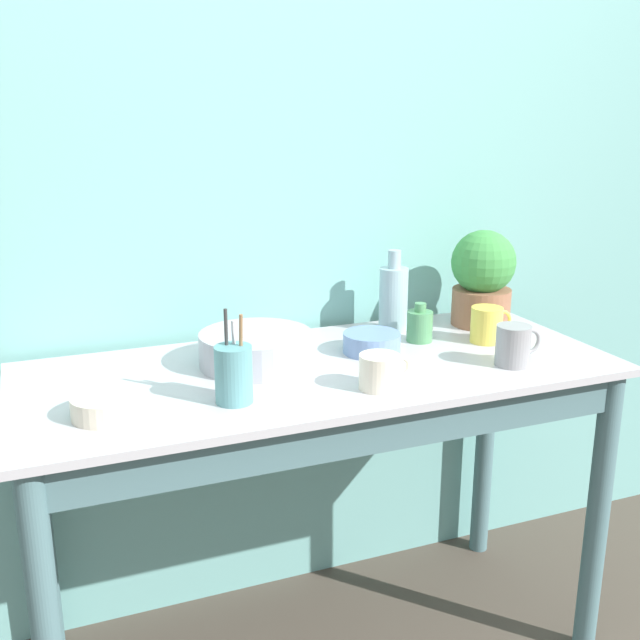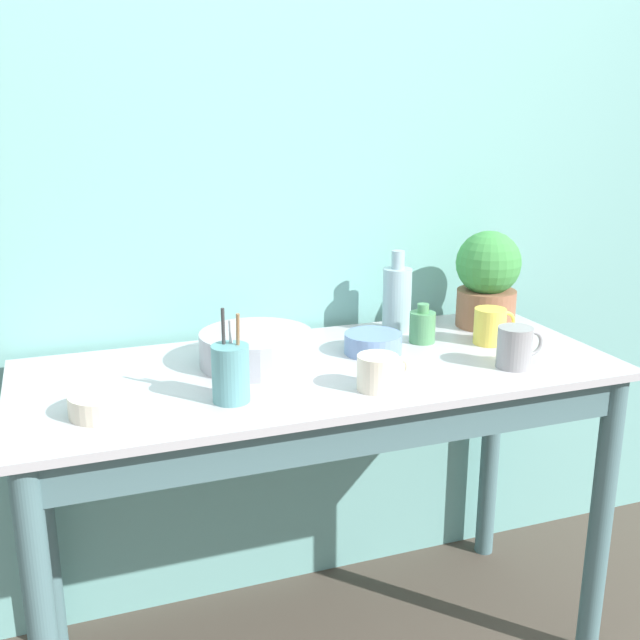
{
  "view_description": "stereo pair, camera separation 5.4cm",
  "coord_description": "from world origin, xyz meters",
  "px_view_note": "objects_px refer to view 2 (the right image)",
  "views": [
    {
      "loc": [
        -0.65,
        -1.33,
        1.47
      ],
      "look_at": [
        0.0,
        0.32,
        0.97
      ],
      "focal_mm": 42.0,
      "sensor_mm": 36.0,
      "label": 1
    },
    {
      "loc": [
        -0.6,
        -1.35,
        1.47
      ],
      "look_at": [
        0.0,
        0.32,
        0.97
      ],
      "focal_mm": 42.0,
      "sensor_mm": 36.0,
      "label": 2
    }
  ],
  "objects_px": {
    "mug_cream": "(378,372)",
    "bowl_small_blue": "(373,343)",
    "bottle_tall": "(397,298)",
    "mug_grey": "(515,347)",
    "bowl_wash_large": "(256,348)",
    "mug_yellow": "(490,326)",
    "bowl_small_cream": "(104,403)",
    "utensil_cup": "(231,373)",
    "bottle_short": "(422,326)",
    "potted_plant": "(488,278)"
  },
  "relations": [
    {
      "from": "mug_cream",
      "to": "bowl_small_blue",
      "type": "distance_m",
      "value": 0.26
    },
    {
      "from": "bottle_tall",
      "to": "mug_grey",
      "type": "bearing_deg",
      "value": -69.82
    },
    {
      "from": "bowl_wash_large",
      "to": "mug_yellow",
      "type": "bearing_deg",
      "value": -4.61
    },
    {
      "from": "mug_yellow",
      "to": "bowl_small_cream",
      "type": "xyz_separation_m",
      "value": [
        -1.03,
        -0.15,
        -0.03
      ]
    },
    {
      "from": "mug_grey",
      "to": "bowl_small_cream",
      "type": "relative_size",
      "value": 0.85
    },
    {
      "from": "utensil_cup",
      "to": "bowl_wash_large",
      "type": "bearing_deg",
      "value": 62.02
    },
    {
      "from": "bottle_short",
      "to": "potted_plant",
      "type": "bearing_deg",
      "value": 17.72
    },
    {
      "from": "mug_grey",
      "to": "utensil_cup",
      "type": "bearing_deg",
      "value": 178.36
    },
    {
      "from": "bowl_wash_large",
      "to": "mug_grey",
      "type": "height_order",
      "value": "mug_grey"
    },
    {
      "from": "bottle_tall",
      "to": "mug_cream",
      "type": "xyz_separation_m",
      "value": [
        -0.24,
        -0.41,
        -0.06
      ]
    },
    {
      "from": "bowl_wash_large",
      "to": "bottle_tall",
      "type": "distance_m",
      "value": 0.48
    },
    {
      "from": "potted_plant",
      "to": "bowl_small_cream",
      "type": "relative_size",
      "value": 1.9
    },
    {
      "from": "bowl_small_cream",
      "to": "utensil_cup",
      "type": "height_order",
      "value": "utensil_cup"
    },
    {
      "from": "bottle_tall",
      "to": "bowl_small_blue",
      "type": "relative_size",
      "value": 1.55
    },
    {
      "from": "mug_cream",
      "to": "bottle_tall",
      "type": "bearing_deg",
      "value": 59.51
    },
    {
      "from": "potted_plant",
      "to": "mug_cream",
      "type": "xyz_separation_m",
      "value": [
        -0.51,
        -0.37,
        -0.1
      ]
    },
    {
      "from": "potted_plant",
      "to": "mug_grey",
      "type": "bearing_deg",
      "value": -110.49
    },
    {
      "from": "potted_plant",
      "to": "bowl_wash_large",
      "type": "height_order",
      "value": "potted_plant"
    },
    {
      "from": "bottle_tall",
      "to": "bowl_small_cream",
      "type": "distance_m",
      "value": 0.92
    },
    {
      "from": "utensil_cup",
      "to": "potted_plant",
      "type": "bearing_deg",
      "value": 20.87
    },
    {
      "from": "bottle_short",
      "to": "mug_yellow",
      "type": "height_order",
      "value": "bottle_short"
    },
    {
      "from": "bowl_wash_large",
      "to": "bottle_tall",
      "type": "height_order",
      "value": "bottle_tall"
    },
    {
      "from": "mug_grey",
      "to": "bowl_wash_large",
      "type": "bearing_deg",
      "value": 158.19
    },
    {
      "from": "mug_grey",
      "to": "bowl_small_blue",
      "type": "distance_m",
      "value": 0.36
    },
    {
      "from": "bottle_short",
      "to": "mug_cream",
      "type": "bearing_deg",
      "value": -132.36
    },
    {
      "from": "bottle_tall",
      "to": "mug_grey",
      "type": "height_order",
      "value": "bottle_tall"
    },
    {
      "from": "mug_grey",
      "to": "mug_cream",
      "type": "height_order",
      "value": "mug_grey"
    },
    {
      "from": "bowl_small_cream",
      "to": "mug_grey",
      "type": "bearing_deg",
      "value": -2.41
    },
    {
      "from": "bottle_short",
      "to": "utensil_cup",
      "type": "distance_m",
      "value": 0.64
    },
    {
      "from": "bottle_tall",
      "to": "bottle_short",
      "type": "distance_m",
      "value": 0.14
    },
    {
      "from": "bowl_wash_large",
      "to": "mug_cream",
      "type": "xyz_separation_m",
      "value": [
        0.22,
        -0.26,
        -0.0
      ]
    },
    {
      "from": "mug_cream",
      "to": "bowl_small_blue",
      "type": "xyz_separation_m",
      "value": [
        0.09,
        0.24,
        -0.01
      ]
    },
    {
      "from": "bottle_tall",
      "to": "bowl_small_blue",
      "type": "distance_m",
      "value": 0.23
    },
    {
      "from": "bottle_short",
      "to": "bowl_small_blue",
      "type": "xyz_separation_m",
      "value": [
        -0.17,
        -0.04,
        -0.02
      ]
    },
    {
      "from": "mug_grey",
      "to": "mug_yellow",
      "type": "height_order",
      "value": "mug_grey"
    },
    {
      "from": "potted_plant",
      "to": "mug_yellow",
      "type": "xyz_separation_m",
      "value": [
        -0.08,
        -0.15,
        -0.1
      ]
    },
    {
      "from": "mug_grey",
      "to": "mug_yellow",
      "type": "xyz_separation_m",
      "value": [
        0.05,
        0.19,
        -0.0
      ]
    },
    {
      "from": "bottle_short",
      "to": "mug_cream",
      "type": "height_order",
      "value": "bottle_short"
    },
    {
      "from": "utensil_cup",
      "to": "mug_grey",
      "type": "bearing_deg",
      "value": -1.64
    },
    {
      "from": "bottle_short",
      "to": "bowl_small_cream",
      "type": "bearing_deg",
      "value": -165.64
    },
    {
      "from": "bottle_tall",
      "to": "mug_yellow",
      "type": "height_order",
      "value": "bottle_tall"
    },
    {
      "from": "bottle_tall",
      "to": "mug_yellow",
      "type": "bearing_deg",
      "value": -46.27
    },
    {
      "from": "potted_plant",
      "to": "mug_cream",
      "type": "relative_size",
      "value": 2.22
    },
    {
      "from": "potted_plant",
      "to": "mug_grey",
      "type": "distance_m",
      "value": 0.38
    },
    {
      "from": "bowl_wash_large",
      "to": "bowl_small_blue",
      "type": "xyz_separation_m",
      "value": [
        0.31,
        -0.02,
        -0.02
      ]
    },
    {
      "from": "mug_yellow",
      "to": "utensil_cup",
      "type": "height_order",
      "value": "utensil_cup"
    },
    {
      "from": "bowl_small_blue",
      "to": "utensil_cup",
      "type": "bearing_deg",
      "value": -154.96
    },
    {
      "from": "bowl_wash_large",
      "to": "bottle_short",
      "type": "distance_m",
      "value": 0.48
    },
    {
      "from": "mug_grey",
      "to": "bowl_small_blue",
      "type": "height_order",
      "value": "mug_grey"
    },
    {
      "from": "bowl_wash_large",
      "to": "mug_grey",
      "type": "bearing_deg",
      "value": -21.81
    }
  ]
}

